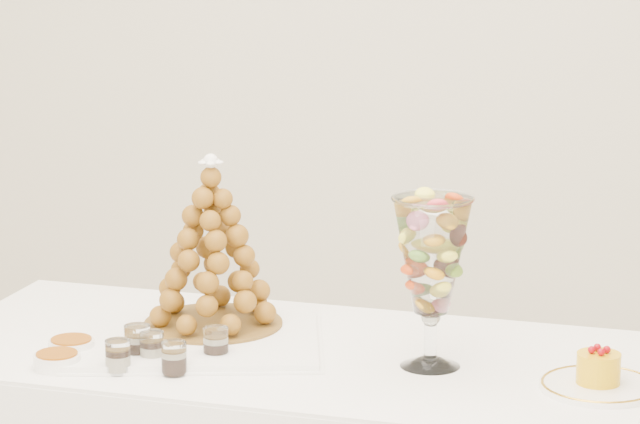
# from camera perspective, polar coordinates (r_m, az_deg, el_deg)

# --- Properties ---
(lace_tray) EXTENTS (0.62, 0.52, 0.02)m
(lace_tray) POSITION_cam_1_polar(r_m,az_deg,el_deg) (3.35, -4.68, -4.87)
(lace_tray) COLOR white
(lace_tray) RESTS_ON buffet_table
(macaron_vase) EXTENTS (0.17, 0.17, 0.36)m
(macaron_vase) POSITION_cam_1_polar(r_m,az_deg,el_deg) (3.15, 4.23, -1.74)
(macaron_vase) COLOR white
(macaron_vase) RESTS_ON buffet_table
(cake_plate) EXTENTS (0.24, 0.24, 0.01)m
(cake_plate) POSITION_cam_1_polar(r_m,az_deg,el_deg) (3.12, 10.46, -6.47)
(cake_plate) COLOR white
(cake_plate) RESTS_ON buffet_table
(verrine_a) EXTENTS (0.07, 0.07, 0.08)m
(verrine_a) POSITION_cam_1_polar(r_m,az_deg,el_deg) (3.26, -6.89, -4.91)
(verrine_a) COLOR white
(verrine_a) RESTS_ON buffet_table
(verrine_b) EXTENTS (0.06, 0.06, 0.07)m
(verrine_b) POSITION_cam_1_polar(r_m,az_deg,el_deg) (3.24, -6.35, -5.10)
(verrine_b) COLOR white
(verrine_b) RESTS_ON buffet_table
(verrine_c) EXTENTS (0.06, 0.06, 0.07)m
(verrine_c) POSITION_cam_1_polar(r_m,az_deg,el_deg) (3.24, -3.94, -4.98)
(verrine_c) COLOR white
(verrine_c) RESTS_ON buffet_table
(verrine_d) EXTENTS (0.07, 0.07, 0.07)m
(verrine_d) POSITION_cam_1_polar(r_m,az_deg,el_deg) (3.18, -7.62, -5.42)
(verrine_d) COLOR white
(verrine_d) RESTS_ON buffet_table
(verrine_e) EXTENTS (0.07, 0.07, 0.07)m
(verrine_e) POSITION_cam_1_polar(r_m,az_deg,el_deg) (3.16, -5.52, -5.50)
(verrine_e) COLOR white
(verrine_e) RESTS_ON buffet_table
(ramekin_back) EXTENTS (0.10, 0.10, 0.03)m
(ramekin_back) POSITION_cam_1_polar(r_m,az_deg,el_deg) (3.33, -9.34, -5.04)
(ramekin_back) COLOR white
(ramekin_back) RESTS_ON buffet_table
(ramekin_front) EXTENTS (0.10, 0.10, 0.03)m
(ramekin_front) POSITION_cam_1_polar(r_m,az_deg,el_deg) (3.24, -9.87, -5.56)
(ramekin_front) COLOR white
(ramekin_front) RESTS_ON buffet_table
(croquembouche) EXTENTS (0.31, 0.31, 0.39)m
(croquembouche) POSITION_cam_1_polar(r_m,az_deg,el_deg) (3.39, -4.09, -1.17)
(croquembouche) COLOR brown
(croquembouche) RESTS_ON lace_tray
(mousse_cake) EXTENTS (0.09, 0.09, 0.08)m
(mousse_cake) POSITION_cam_1_polar(r_m,az_deg,el_deg) (3.11, 10.44, -5.78)
(mousse_cake) COLOR #E7AB0A
(mousse_cake) RESTS_ON cake_plate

